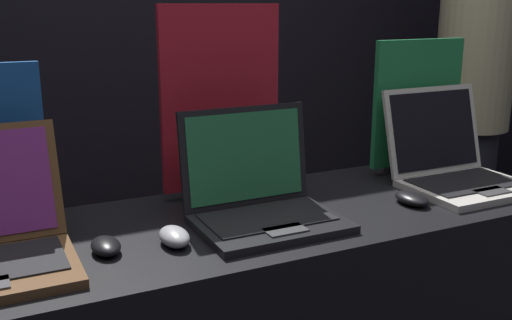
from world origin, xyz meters
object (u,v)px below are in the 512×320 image
promo_stand_middle (222,106)px  laptop_back (455,164)px  laptop_middle (261,196)px  mouse_middle (174,237)px  mouse_back (412,199)px  promo_stand_back (417,109)px  mouse_front (106,246)px  person_bystander (471,112)px

promo_stand_middle → laptop_back: bearing=-19.1°
laptop_middle → mouse_middle: (-0.25, -0.05, -0.04)m
mouse_middle → promo_stand_middle: bearing=50.5°
laptop_middle → mouse_back: (0.43, -0.07, -0.05)m
mouse_middle → promo_stand_middle: (0.25, 0.30, 0.24)m
promo_stand_back → mouse_back: bearing=-130.6°
mouse_front → mouse_middle: size_ratio=0.93×
laptop_middle → mouse_middle: size_ratio=3.20×
laptop_middle → person_bystander: 1.59m
promo_stand_middle → mouse_back: (0.43, -0.31, -0.24)m
mouse_middle → promo_stand_middle: size_ratio=0.21×
mouse_front → promo_stand_middle: 0.54m
mouse_middle → mouse_back: 0.67m
mouse_middle → laptop_back: bearing=4.6°
mouse_front → promo_stand_middle: (0.40, 0.28, 0.24)m
laptop_back → laptop_middle: bearing=-178.4°
mouse_front → laptop_middle: size_ratio=0.29×
laptop_back → mouse_back: laptop_back is taller
mouse_front → mouse_middle: mouse_middle is taller
laptop_back → mouse_back: (-0.23, -0.08, -0.05)m
mouse_front → laptop_back: size_ratio=0.29×
laptop_back → person_bystander: bearing=42.5°
promo_stand_middle → laptop_middle: bearing=-90.0°
mouse_front → laptop_back: bearing=2.8°
mouse_middle → mouse_back: size_ratio=0.98×
mouse_back → person_bystander: person_bystander is taller
mouse_front → promo_stand_middle: bearing=35.0°
mouse_front → mouse_back: bearing=-2.3°
promo_stand_back → laptop_back: bearing=-90.0°
mouse_middle → promo_stand_middle: promo_stand_middle is taller
person_bystander → mouse_front: bearing=-157.6°
laptop_middle → promo_stand_middle: bearing=90.0°
mouse_front → promo_stand_back: promo_stand_back is taller
mouse_middle → laptop_back: size_ratio=0.31×
promo_stand_middle → person_bystander: person_bystander is taller
person_bystander → laptop_back: bearing=-137.5°
promo_stand_back → person_bystander: size_ratio=0.24×
promo_stand_middle → promo_stand_back: 0.66m
mouse_front → laptop_back: 1.06m
mouse_front → laptop_back: (1.05, 0.05, 0.05)m
mouse_front → mouse_middle: (0.15, -0.02, 0.00)m
laptop_middle → laptop_back: laptop_back is taller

